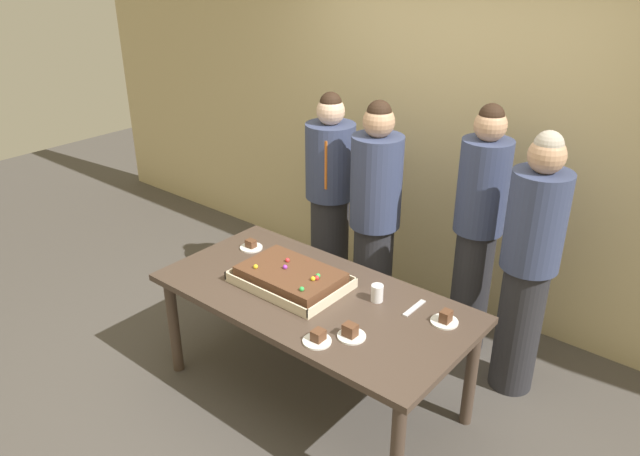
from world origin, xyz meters
name	(u,v)px	position (x,y,z in m)	size (l,w,h in m)	color
ground_plane	(314,393)	(0.00, 0.00, 0.00)	(12.00, 12.00, 0.00)	#4C4742
interior_back_panel	(459,109)	(0.00, 1.60, 1.50)	(8.00, 0.12, 3.00)	#CCB784
party_table	(313,306)	(0.00, 0.00, 0.64)	(1.86, 0.93, 0.72)	#47382D
sheet_cake	(291,277)	(-0.18, 0.01, 0.77)	(0.66, 0.45, 0.12)	beige
plated_slice_near_left	(318,338)	(0.31, -0.33, 0.74)	(0.15, 0.15, 0.07)	white
plated_slice_near_right	(445,319)	(0.73, 0.23, 0.75)	(0.15, 0.15, 0.07)	white
plated_slice_far_left	(251,246)	(-0.70, 0.19, 0.74)	(0.15, 0.15, 0.06)	white
plated_slice_far_right	(351,333)	(0.42, -0.19, 0.75)	(0.15, 0.15, 0.08)	white
drink_cup_nearest	(377,293)	(0.32, 0.18, 0.77)	(0.07, 0.07, 0.10)	white
cake_server_utensil	(414,308)	(0.53, 0.25, 0.73)	(0.03, 0.20, 0.01)	silver
person_serving_front	(375,217)	(-0.18, 0.86, 0.86)	(0.35, 0.35, 1.67)	#28282D
person_green_shirt_behind	(330,199)	(-0.66, 0.97, 0.84)	(0.36, 0.36, 1.63)	#28282D
person_striped_tie_right	(478,229)	(0.48, 1.08, 0.90)	(0.32, 0.32, 1.71)	#28282D
person_far_right_suit	(529,264)	(0.91, 0.87, 0.87)	(0.33, 0.33, 1.67)	#28282D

